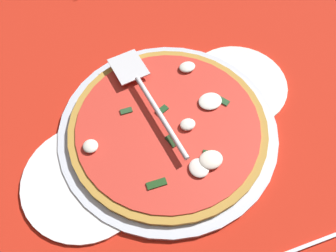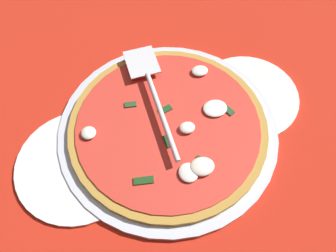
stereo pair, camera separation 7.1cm
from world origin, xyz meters
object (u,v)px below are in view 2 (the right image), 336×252
pizza (169,127)px  pizza_server (152,92)px  dinner_plate_left (248,98)px  dinner_plate_right (78,165)px

pizza → pizza_server: 7.75cm
dinner_plate_left → pizza: size_ratio=0.55×
pizza_server → dinner_plate_right: bearing=118.9°
pizza → dinner_plate_right: bearing=9.6°
dinner_plate_left → dinner_plate_right: 36.32cm
dinner_plate_right → pizza: pizza is taller
dinner_plate_left → pizza_server: size_ratio=0.75×
dinner_plate_right → pizza: 18.24cm
dinner_plate_right → dinner_plate_left: bearing=-169.2°
dinner_plate_right → pizza: bearing=-170.4°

